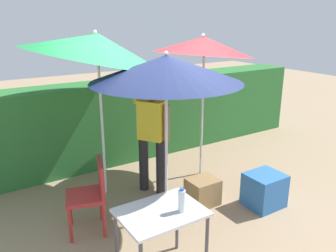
% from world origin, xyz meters
% --- Properties ---
extents(ground_plane, '(24.00, 24.00, 0.00)m').
position_xyz_m(ground_plane, '(0.00, 0.00, 0.00)').
color(ground_plane, '#9E8466').
extents(hedge_row, '(8.00, 0.70, 1.42)m').
position_xyz_m(hedge_row, '(0.00, 2.09, 0.71)').
color(hedge_row, '#2D7033').
rests_on(hedge_row, ground_plane).
extents(umbrella_rainbow, '(1.54, 1.52, 2.30)m').
position_xyz_m(umbrella_rainbow, '(0.91, 0.75, 2.07)').
color(umbrella_rainbow, silver).
rests_on(umbrella_rainbow, ground_plane).
extents(umbrella_orange, '(1.76, 1.76, 2.12)m').
position_xyz_m(umbrella_orange, '(-0.27, -0.09, 1.92)').
color(umbrella_orange, silver).
rests_on(umbrella_orange, ground_plane).
extents(umbrella_yellow, '(1.94, 1.92, 2.50)m').
position_xyz_m(umbrella_yellow, '(-0.66, 1.00, 2.11)').
color(umbrella_yellow, silver).
rests_on(umbrella_yellow, ground_plane).
extents(person_vendor, '(0.38, 0.51, 1.88)m').
position_xyz_m(person_vendor, '(-0.05, 0.65, 0.93)').
color(person_vendor, black).
rests_on(person_vendor, ground_plane).
extents(chair_plastic, '(0.55, 0.55, 0.89)m').
position_xyz_m(chair_plastic, '(-1.16, 0.17, 0.51)').
color(chair_plastic, '#B72D2D').
rests_on(chair_plastic, ground_plane).
extents(cooler_box, '(0.48, 0.43, 0.47)m').
position_xyz_m(cooler_box, '(1.03, -0.53, 0.23)').
color(cooler_box, '#2D6BB7').
rests_on(cooler_box, ground_plane).
extents(crate_cardboard, '(0.40, 0.35, 0.37)m').
position_xyz_m(crate_cardboard, '(0.35, -0.04, 0.18)').
color(crate_cardboard, '#9E7A4C').
rests_on(crate_cardboard, ground_plane).
extents(folding_table, '(0.80, 0.60, 0.73)m').
position_xyz_m(folding_table, '(-0.85, -0.92, 0.64)').
color(folding_table, '#4C4C51').
rests_on(folding_table, ground_plane).
extents(bottle_water, '(0.07, 0.07, 0.24)m').
position_xyz_m(bottle_water, '(-0.69, -1.03, 0.84)').
color(bottle_water, silver).
rests_on(bottle_water, folding_table).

